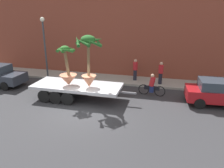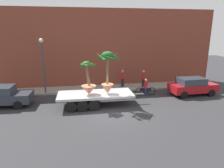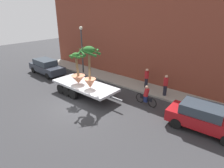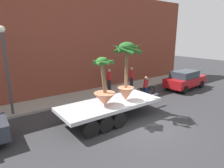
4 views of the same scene
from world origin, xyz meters
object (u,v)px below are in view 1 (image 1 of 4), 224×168
flatbed_trailer (74,87)px  potted_palm_rear (68,72)px  pedestrian_far_left (161,73)px  cyclist (152,86)px  parked_car (221,92)px  potted_palm_middle (89,60)px  street_lamp (44,40)px  pedestrian_near_gate (135,69)px

flatbed_trailer → potted_palm_rear: potted_palm_rear is taller
pedestrian_far_left → flatbed_trailer: bearing=-143.6°
cyclist → flatbed_trailer: bearing=-159.4°
cyclist → parked_car: 4.19m
flatbed_trailer → parked_car: bearing=7.9°
potted_palm_rear → parked_car: 9.47m
cyclist → pedestrian_far_left: pedestrian_far_left is taller
potted_palm_rear → potted_palm_middle: bearing=-1.3°
potted_palm_middle → cyclist: bearing=29.0°
cyclist → parked_car: (4.15, -0.58, 0.16)m
cyclist → pedestrian_far_left: 2.19m
parked_car → street_lamp: size_ratio=0.87×
potted_palm_middle → potted_palm_rear: bearing=178.7°
pedestrian_far_left → street_lamp: 9.60m
flatbed_trailer → potted_palm_middle: bearing=-10.3°
street_lamp → potted_palm_rear: bearing=-45.5°
flatbed_trailer → street_lamp: size_ratio=1.38×
potted_palm_middle → pedestrian_far_left: size_ratio=1.87×
potted_palm_rear → pedestrian_far_left: potted_palm_rear is taller
potted_palm_middle → street_lamp: (-5.17, 3.82, 0.52)m
parked_car → pedestrian_near_gate: 6.52m
potted_palm_middle → parked_car: size_ratio=0.76×
pedestrian_near_gate → pedestrian_far_left: (2.00, -0.47, 0.00)m
flatbed_trailer → potted_palm_rear: (-0.26, -0.18, 1.10)m
flatbed_trailer → parked_car: 9.13m
flatbed_trailer → pedestrian_far_left: (5.35, 3.95, 0.28)m
pedestrian_far_left → street_lamp: (-9.34, -0.34, 2.19)m
cyclist → parked_car: size_ratio=0.44×
pedestrian_near_gate → pedestrian_far_left: size_ratio=1.00×
potted_palm_middle → pedestrian_near_gate: bearing=65.0°
flatbed_trailer → potted_palm_middle: potted_palm_middle is taller
flatbed_trailer → cyclist: size_ratio=3.64×
flatbed_trailer → potted_palm_middle: (1.19, -0.22, 1.96)m
potted_palm_rear → street_lamp: street_lamp is taller
parked_car → pedestrian_near_gate: pedestrian_near_gate is taller
flatbed_trailer → potted_palm_rear: size_ratio=2.67×
potted_palm_middle → cyclist: potted_palm_middle is taller
street_lamp → flatbed_trailer: bearing=-42.1°
street_lamp → potted_palm_middle: bearing=-36.4°
parked_car → flatbed_trailer: bearing=-172.1°
cyclist → pedestrian_near_gate: bearing=120.9°
flatbed_trailer → potted_palm_middle: 2.30m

